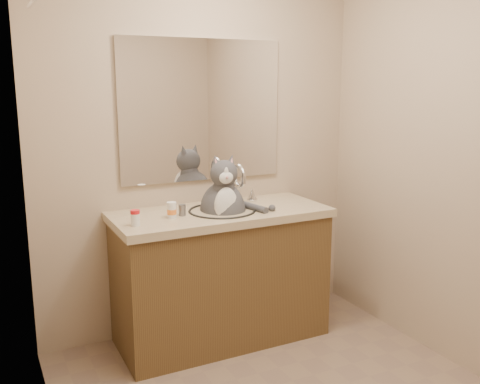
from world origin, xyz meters
name	(u,v)px	position (x,y,z in m)	size (l,w,h in m)	color
room	(310,180)	(0.00, 0.00, 1.20)	(2.22, 2.52, 2.42)	#806858
vanity	(221,272)	(0.00, 0.96, 0.44)	(1.34, 0.59, 1.12)	brown
mirror	(202,111)	(0.00, 1.24, 1.45)	(1.10, 0.02, 0.90)	white
shower_curtain	(66,241)	(-1.05, 0.10, 1.03)	(0.02, 1.30, 1.93)	#BEAD8F
cat	(224,207)	(0.02, 0.96, 0.87)	(0.39, 0.39, 0.56)	#47474C
pill_bottle_redcap	(135,218)	(-0.57, 0.85, 0.89)	(0.06, 0.06, 0.09)	white
pill_bottle_orange	(172,210)	(-0.33, 0.92, 0.90)	(0.07, 0.07, 0.10)	white
grey_canister	(182,210)	(-0.26, 0.95, 0.88)	(0.06, 0.06, 0.07)	slate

